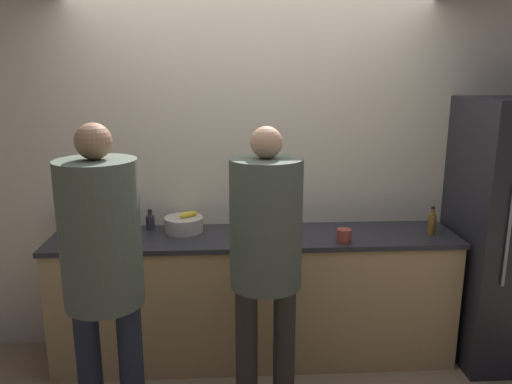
{
  "coord_description": "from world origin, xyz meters",
  "views": [
    {
      "loc": [
        -0.18,
        -2.96,
        2.02
      ],
      "look_at": [
        0.0,
        0.13,
        1.28
      ],
      "focal_mm": 35.0,
      "sensor_mm": 36.0,
      "label": 1
    }
  ],
  "objects_px": {
    "bottle_dark": "(150,222)",
    "utensil_crock": "(271,219)",
    "refrigerator": "(506,233)",
    "potted_plant": "(75,211)",
    "person_left": "(102,259)",
    "fruit_bowl": "(184,224)",
    "cup_black": "(129,224)",
    "person_center": "(266,245)",
    "bottle_amber": "(432,223)",
    "cup_red": "(344,236)"
  },
  "relations": [
    {
      "from": "potted_plant",
      "to": "utensil_crock",
      "type": "bearing_deg",
      "value": -3.65
    },
    {
      "from": "bottle_dark",
      "to": "cup_black",
      "type": "bearing_deg",
      "value": -176.92
    },
    {
      "from": "person_center",
      "to": "potted_plant",
      "type": "xyz_separation_m",
      "value": [
        -1.3,
        0.83,
        -0.02
      ]
    },
    {
      "from": "person_left",
      "to": "utensil_crock",
      "type": "relative_size",
      "value": 6.25
    },
    {
      "from": "refrigerator",
      "to": "potted_plant",
      "type": "xyz_separation_m",
      "value": [
        -3.02,
        0.27,
        0.13
      ]
    },
    {
      "from": "person_left",
      "to": "fruit_bowl",
      "type": "height_order",
      "value": "person_left"
    },
    {
      "from": "bottle_dark",
      "to": "potted_plant",
      "type": "height_order",
      "value": "potted_plant"
    },
    {
      "from": "refrigerator",
      "to": "potted_plant",
      "type": "distance_m",
      "value": 3.04
    },
    {
      "from": "potted_plant",
      "to": "cup_red",
      "type": "bearing_deg",
      "value": -12.0
    },
    {
      "from": "person_center",
      "to": "utensil_crock",
      "type": "relative_size",
      "value": 6.09
    },
    {
      "from": "bottle_amber",
      "to": "cup_black",
      "type": "distance_m",
      "value": 2.13
    },
    {
      "from": "refrigerator",
      "to": "cup_red",
      "type": "height_order",
      "value": "refrigerator"
    },
    {
      "from": "person_center",
      "to": "utensil_crock",
      "type": "xyz_separation_m",
      "value": [
        0.09,
        0.75,
        -0.07
      ]
    },
    {
      "from": "person_center",
      "to": "potted_plant",
      "type": "relative_size",
      "value": 6.97
    },
    {
      "from": "utensil_crock",
      "to": "bottle_dark",
      "type": "bearing_deg",
      "value": 176.4
    },
    {
      "from": "person_left",
      "to": "bottle_amber",
      "type": "relative_size",
      "value": 9.13
    },
    {
      "from": "person_left",
      "to": "bottle_dark",
      "type": "height_order",
      "value": "person_left"
    },
    {
      "from": "person_left",
      "to": "bottle_dark",
      "type": "distance_m",
      "value": 1.04
    },
    {
      "from": "fruit_bowl",
      "to": "cup_black",
      "type": "bearing_deg",
      "value": 171.61
    },
    {
      "from": "person_left",
      "to": "potted_plant",
      "type": "distance_m",
      "value": 1.16
    },
    {
      "from": "person_left",
      "to": "fruit_bowl",
      "type": "bearing_deg",
      "value": 71.28
    },
    {
      "from": "refrigerator",
      "to": "cup_red",
      "type": "bearing_deg",
      "value": -174.13
    },
    {
      "from": "utensil_crock",
      "to": "cup_red",
      "type": "distance_m",
      "value": 0.55
    },
    {
      "from": "bottle_amber",
      "to": "potted_plant",
      "type": "height_order",
      "value": "potted_plant"
    },
    {
      "from": "refrigerator",
      "to": "bottle_dark",
      "type": "distance_m",
      "value": 2.5
    },
    {
      "from": "person_left",
      "to": "person_center",
      "type": "relative_size",
      "value": 1.03
    },
    {
      "from": "utensil_crock",
      "to": "cup_black",
      "type": "xyz_separation_m",
      "value": [
        -1.01,
        0.05,
        -0.03
      ]
    },
    {
      "from": "fruit_bowl",
      "to": "cup_red",
      "type": "bearing_deg",
      "value": -15.22
    },
    {
      "from": "potted_plant",
      "to": "bottle_amber",
      "type": "bearing_deg",
      "value": -5.78
    },
    {
      "from": "bottle_dark",
      "to": "utensil_crock",
      "type": "bearing_deg",
      "value": -3.6
    },
    {
      "from": "fruit_bowl",
      "to": "cup_black",
      "type": "distance_m",
      "value": 0.4
    },
    {
      "from": "person_center",
      "to": "utensil_crock",
      "type": "height_order",
      "value": "person_center"
    },
    {
      "from": "person_left",
      "to": "cup_black",
      "type": "distance_m",
      "value": 1.03
    },
    {
      "from": "utensil_crock",
      "to": "person_center",
      "type": "bearing_deg",
      "value": -97.09
    },
    {
      "from": "person_left",
      "to": "cup_black",
      "type": "height_order",
      "value": "person_left"
    },
    {
      "from": "cup_red",
      "to": "utensil_crock",
      "type": "bearing_deg",
      "value": 146.38
    },
    {
      "from": "person_left",
      "to": "bottle_dark",
      "type": "xyz_separation_m",
      "value": [
        0.08,
        1.03,
        -0.12
      ]
    },
    {
      "from": "utensil_crock",
      "to": "cup_red",
      "type": "bearing_deg",
      "value": -33.62
    },
    {
      "from": "bottle_dark",
      "to": "cup_red",
      "type": "relative_size",
      "value": 1.54
    },
    {
      "from": "refrigerator",
      "to": "bottle_amber",
      "type": "relative_size",
      "value": 9.5
    },
    {
      "from": "bottle_amber",
      "to": "person_left",
      "type": "bearing_deg",
      "value": -158.33
    },
    {
      "from": "person_center",
      "to": "utensil_crock",
      "type": "bearing_deg",
      "value": 82.91
    },
    {
      "from": "bottle_dark",
      "to": "potted_plant",
      "type": "relative_size",
      "value": 0.58
    },
    {
      "from": "refrigerator",
      "to": "fruit_bowl",
      "type": "height_order",
      "value": "refrigerator"
    },
    {
      "from": "fruit_bowl",
      "to": "potted_plant",
      "type": "xyz_separation_m",
      "value": [
        -0.78,
        0.1,
        0.08
      ]
    },
    {
      "from": "refrigerator",
      "to": "utensil_crock",
      "type": "bearing_deg",
      "value": 173.56
    },
    {
      "from": "cup_black",
      "to": "cup_red",
      "type": "distance_m",
      "value": 1.51
    },
    {
      "from": "fruit_bowl",
      "to": "potted_plant",
      "type": "distance_m",
      "value": 0.79
    },
    {
      "from": "person_left",
      "to": "utensil_crock",
      "type": "xyz_separation_m",
      "value": [
        0.94,
        0.98,
        -0.1
      ]
    },
    {
      "from": "bottle_dark",
      "to": "potted_plant",
      "type": "xyz_separation_m",
      "value": [
        -0.53,
        0.03,
        0.08
      ]
    }
  ]
}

